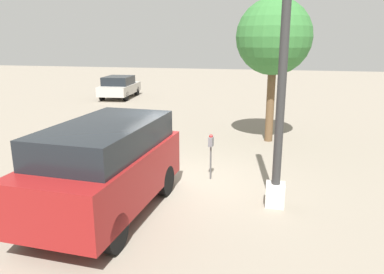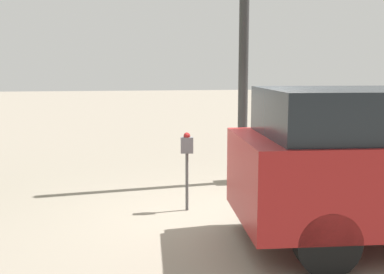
{
  "view_description": "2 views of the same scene",
  "coord_description": "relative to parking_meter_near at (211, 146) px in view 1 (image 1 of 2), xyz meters",
  "views": [
    {
      "loc": [
        9.26,
        2.24,
        3.82
      ],
      "look_at": [
        -0.87,
        -0.01,
        1.1
      ],
      "focal_mm": 35.0,
      "sensor_mm": 36.0,
      "label": 1
    },
    {
      "loc": [
        -1.6,
        -7.0,
        2.35
      ],
      "look_at": [
        -0.45,
        0.54,
        1.23
      ],
      "focal_mm": 45.0,
      "sensor_mm": 36.0,
      "label": 2
    }
  ],
  "objects": [
    {
      "name": "parked_van",
      "position": [
        2.6,
        -1.89,
        0.18
      ],
      "size": [
        4.52,
        2.25,
        2.07
      ],
      "rotation": [
        0.0,
        0.0,
        -0.06
      ],
      "color": "maroon",
      "rests_on": "ground"
    },
    {
      "name": "lamp_post",
      "position": [
        1.39,
        1.78,
        1.31
      ],
      "size": [
        0.44,
        0.44,
        6.03
      ],
      "color": "beige",
      "rests_on": "ground"
    },
    {
      "name": "parking_meter_near",
      "position": [
        0.0,
        0.0,
        0.0
      ],
      "size": [
        0.21,
        0.13,
        1.29
      ],
      "rotation": [
        0.0,
        0.0,
        -0.09
      ],
      "color": "#4C4C4C",
      "rests_on": "ground"
    },
    {
      "name": "car_distant",
      "position": [
        -13.43,
        -8.46,
        -0.19
      ],
      "size": [
        4.0,
        2.1,
        1.45
      ],
      "rotation": [
        0.0,
        0.0,
        3.22
      ],
      "color": "#B7B2A8",
      "rests_on": "ground"
    },
    {
      "name": "street_tree",
      "position": [
        -4.51,
        1.5,
        2.91
      ],
      "size": [
        2.75,
        2.75,
        5.27
      ],
      "color": "brown",
      "rests_on": "ground"
    },
    {
      "name": "ground_plane",
      "position": [
        0.52,
        -0.6,
        -0.95
      ],
      "size": [
        80.0,
        80.0,
        0.0
      ],
      "primitive_type": "plane",
      "color": "gray"
    }
  ]
}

